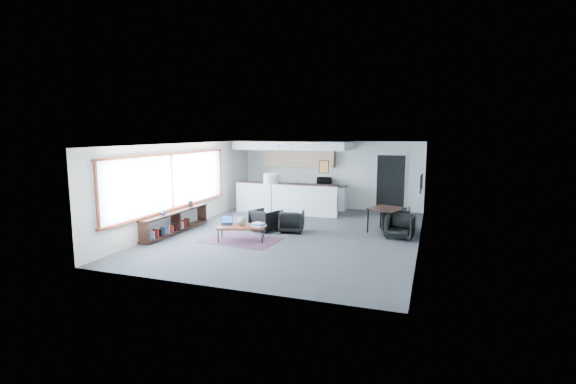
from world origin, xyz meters
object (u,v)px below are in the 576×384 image
(laptop, at_px, (227,222))
(armchair_right, at_px, (292,220))
(book_stack, at_px, (259,225))
(microwave, at_px, (324,180))
(ceramic_pot, at_px, (242,221))
(coffee_table, at_px, (241,227))
(dining_table, at_px, (386,210))
(armchair_left, at_px, (264,219))
(floor_lamp, at_px, (271,181))
(dining_chair_far, at_px, (396,220))
(dining_chair_near, at_px, (400,227))

(laptop, distance_m, armchair_right, 1.97)
(book_stack, xyz_separation_m, microwave, (0.45, 5.26, 0.65))
(ceramic_pot, bearing_deg, book_stack, 12.90)
(coffee_table, distance_m, dining_table, 4.27)
(microwave, bearing_deg, armchair_left, -107.41)
(floor_lamp, relative_size, microwave, 3.10)
(coffee_table, height_order, floor_lamp, floor_lamp)
(floor_lamp, xyz_separation_m, microwave, (0.85, 3.32, -0.32))
(laptop, distance_m, microwave, 5.51)
(laptop, xyz_separation_m, dining_chair_far, (4.34, 2.47, -0.13))
(dining_chair_near, bearing_deg, microwave, 135.88)
(armchair_right, bearing_deg, ceramic_pot, 45.50)
(coffee_table, xyz_separation_m, armchair_right, (0.97, 1.39, -0.03))
(dining_table, height_order, dining_chair_far, dining_table)
(ceramic_pot, distance_m, floor_lamp, 2.22)
(dining_table, xyz_separation_m, dining_chair_far, (0.26, 0.25, -0.33))
(armchair_right, relative_size, dining_chair_far, 1.03)
(armchair_right, height_order, dining_chair_near, armchair_right)
(dining_chair_far, height_order, microwave, microwave)
(ceramic_pot, xyz_separation_m, armchair_left, (0.11, 1.28, -0.19))
(book_stack, xyz_separation_m, dining_table, (3.13, 2.19, 0.21))
(microwave, bearing_deg, coffee_table, -106.52)
(ceramic_pot, height_order, dining_table, dining_table)
(microwave, bearing_deg, floor_lamp, -111.01)
(coffee_table, height_order, dining_table, dining_table)
(ceramic_pot, distance_m, armchair_left, 1.30)
(book_stack, bearing_deg, dining_table, 34.95)
(book_stack, relative_size, dining_chair_far, 0.59)
(armchair_right, height_order, floor_lamp, floor_lamp)
(dining_chair_far, bearing_deg, book_stack, 33.12)
(laptop, relative_size, dining_table, 0.34)
(dining_table, height_order, dining_chair_near, dining_table)
(coffee_table, distance_m, laptop, 0.47)
(floor_lamp, bearing_deg, ceramic_pot, -91.13)
(laptop, bearing_deg, armchair_right, 22.65)
(coffee_table, relative_size, armchair_left, 1.99)
(armchair_right, relative_size, microwave, 1.33)
(laptop, bearing_deg, microwave, 54.74)
(laptop, relative_size, floor_lamp, 0.23)
(coffee_table, distance_m, book_stack, 0.50)
(book_stack, height_order, microwave, microwave)
(dining_chair_near, height_order, microwave, microwave)
(ceramic_pot, relative_size, dining_table, 0.23)
(laptop, distance_m, book_stack, 0.95)
(laptop, bearing_deg, dining_chair_far, 9.15)
(laptop, height_order, dining_table, dining_table)
(dining_chair_far, xyz_separation_m, microwave, (-2.94, 2.82, 0.77))
(coffee_table, relative_size, ceramic_pot, 5.40)
(armchair_right, distance_m, floor_lamp, 1.53)
(laptop, distance_m, floor_lamp, 2.25)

